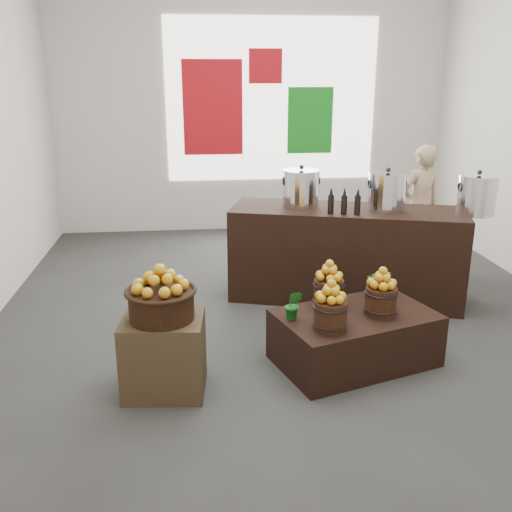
{
  "coord_description": "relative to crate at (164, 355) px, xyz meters",
  "views": [
    {
      "loc": [
        -0.93,
        -5.42,
        2.39
      ],
      "look_at": [
        -0.37,
        -0.4,
        0.77
      ],
      "focal_mm": 40.0,
      "sensor_mm": 36.0,
      "label": 1
    }
  ],
  "objects": [
    {
      "name": "ground",
      "position": [
        1.2,
        1.38,
        -0.31
      ],
      "size": [
        7.0,
        7.0,
        0.0
      ],
      "primitive_type": "plane",
      "color": "#333431",
      "rests_on": "ground"
    },
    {
      "name": "herb_garnish_right",
      "position": [
        1.89,
        0.64,
        0.28
      ],
      "size": [
        0.26,
        0.23,
        0.26
      ],
      "primitive_type": "imported",
      "rotation": [
        0.0,
        0.0,
        0.1
      ],
      "color": "#14611A",
      "rests_on": "display_table"
    },
    {
      "name": "oil_cruets",
      "position": [
        1.83,
        1.54,
        0.84
      ],
      "size": [
        0.28,
        0.14,
        0.28
      ],
      "primitive_type": null,
      "rotation": [
        0.0,
        0.0,
        -0.3
      ],
      "color": "black",
      "rests_on": "counter"
    },
    {
      "name": "apples_in_basket",
      "position": [
        0.0,
        0.0,
        0.64
      ],
      "size": [
        0.39,
        0.39,
        0.21
      ],
      "primitive_type": null,
      "color": "#A41205",
      "rests_on": "wicker_basket"
    },
    {
      "name": "stock_pot_right",
      "position": [
        3.14,
        1.4,
        0.9
      ],
      "size": [
        0.38,
        0.38,
        0.38
      ],
      "primitive_type": "cylinder",
      "color": "silver",
      "rests_on": "counter"
    },
    {
      "name": "deco_green_right",
      "position": [
        2.1,
        4.85,
        1.39
      ],
      "size": [
        0.7,
        0.04,
        1.0
      ],
      "primitive_type": "cube",
      "color": "#137F19",
      "rests_on": "back_wall"
    },
    {
      "name": "apple_bucket_front_left",
      "position": [
        1.31,
        0.01,
        0.27
      ],
      "size": [
        0.26,
        0.26,
        0.24
      ],
      "primitive_type": "cylinder",
      "color": "#351D0E",
      "rests_on": "display_table"
    },
    {
      "name": "back_opening",
      "position": [
        1.5,
        4.86,
        1.69
      ],
      "size": [
        3.2,
        0.02,
        2.4
      ],
      "primitive_type": "cube",
      "color": "white",
      "rests_on": "back_wall"
    },
    {
      "name": "display_table",
      "position": [
        1.61,
        0.3,
        -0.08
      ],
      "size": [
        1.5,
        1.17,
        0.45
      ],
      "primitive_type": "cube",
      "rotation": [
        0.0,
        0.0,
        0.32
      ],
      "color": "black",
      "rests_on": "ground"
    },
    {
      "name": "apples_in_bucket_front_right",
      "position": [
        1.8,
        0.25,
        0.47
      ],
      "size": [
        0.2,
        0.2,
        0.18
      ],
      "primitive_type": null,
      "color": "#A41205",
      "rests_on": "apple_bucket_front_right"
    },
    {
      "name": "counter",
      "position": [
        1.9,
        1.77,
        0.2
      ],
      "size": [
        2.6,
        1.47,
        1.01
      ],
      "primitive_type": "cube",
      "rotation": [
        0.0,
        0.0,
        -0.3
      ],
      "color": "black",
      "rests_on": "ground"
    },
    {
      "name": "deco_red_left",
      "position": [
        0.6,
        4.85,
        1.59
      ],
      "size": [
        0.9,
        0.04,
        1.4
      ],
      "primitive_type": "cube",
      "color": "#B00D16",
      "rests_on": "back_wall"
    },
    {
      "name": "apple_bucket_rear",
      "position": [
        1.41,
        0.49,
        0.27
      ],
      "size": [
        0.26,
        0.26,
        0.24
      ],
      "primitive_type": "cylinder",
      "color": "#351D0E",
      "rests_on": "display_table"
    },
    {
      "name": "herb_garnish_left",
      "position": [
        1.05,
        0.23,
        0.27
      ],
      "size": [
        0.18,
        0.16,
        0.26
      ],
      "primitive_type": "imported",
      "rotation": [
        0.0,
        0.0,
        -0.39
      ],
      "color": "#14611A",
      "rests_on": "display_table"
    },
    {
      "name": "apple_bucket_front_right",
      "position": [
        1.8,
        0.25,
        0.27
      ],
      "size": [
        0.26,
        0.26,
        0.24
      ],
      "primitive_type": "cylinder",
      "color": "#351D0E",
      "rests_on": "display_table"
    },
    {
      "name": "shopper",
      "position": [
        3.14,
        2.82,
        0.47
      ],
      "size": [
        0.64,
        0.5,
        1.56
      ],
      "primitive_type": "imported",
      "rotation": [
        0.0,
        0.0,
        3.39
      ],
      "color": "tan",
      "rests_on": "ground"
    },
    {
      "name": "stock_pot_left",
      "position": [
        1.42,
        1.92,
        0.9
      ],
      "size": [
        0.38,
        0.38,
        0.38
      ],
      "primitive_type": "cylinder",
      "color": "silver",
      "rests_on": "counter"
    },
    {
      "name": "stock_pot_center",
      "position": [
        2.28,
        1.66,
        0.9
      ],
      "size": [
        0.38,
        0.38,
        0.38
      ],
      "primitive_type": "cylinder",
      "color": "silver",
      "rests_on": "counter"
    },
    {
      "name": "wicker_basket",
      "position": [
        0.0,
        0.0,
        0.42
      ],
      "size": [
        0.49,
        0.49,
        0.22
      ],
      "primitive_type": "cylinder",
      "color": "black",
      "rests_on": "crate"
    },
    {
      "name": "back_wall",
      "position": [
        1.2,
        4.88,
        1.69
      ],
      "size": [
        6.0,
        0.04,
        4.0
      ],
      "primitive_type": "cube",
      "color": "beige",
      "rests_on": "ground"
    },
    {
      "name": "deco_red_upper",
      "position": [
        1.4,
        4.85,
        2.19
      ],
      "size": [
        0.5,
        0.04,
        0.5
      ],
      "primitive_type": "cube",
      "color": "#B00D16",
      "rests_on": "back_wall"
    },
    {
      "name": "crate",
      "position": [
        0.0,
        0.0,
        0.0
      ],
      "size": [
        0.66,
        0.56,
        0.62
      ],
      "primitive_type": "cube",
      "rotation": [
        0.0,
        0.0,
        -0.1
      ],
      "color": "#503D25",
      "rests_on": "ground"
    },
    {
      "name": "apples_in_bucket_rear",
      "position": [
        1.41,
        0.49,
        0.47
      ],
      "size": [
        0.2,
        0.2,
        0.18
      ],
      "primitive_type": null,
      "color": "#A41205",
      "rests_on": "apple_bucket_rear"
    },
    {
      "name": "apples_in_bucket_front_left",
      "position": [
        1.31,
        0.01,
        0.47
      ],
      "size": [
        0.2,
        0.2,
        0.18
      ],
      "primitive_type": null,
      "color": "#A41205",
      "rests_on": "apple_bucket_front_left"
    }
  ]
}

